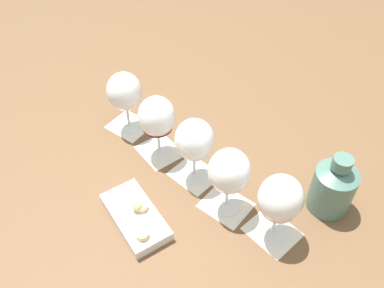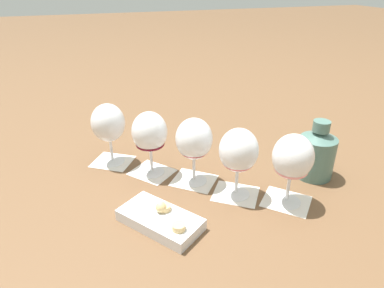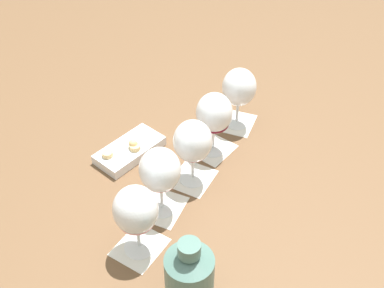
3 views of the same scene
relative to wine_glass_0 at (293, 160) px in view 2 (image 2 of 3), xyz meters
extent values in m
plane|color=brown|center=(0.18, -0.15, -0.11)|extent=(8.00, 8.00, 0.00)
cube|color=silver|center=(0.00, 0.00, -0.11)|extent=(0.14, 0.14, 0.00)
cube|color=silver|center=(0.10, -0.06, -0.11)|extent=(0.14, 0.13, 0.00)
cube|color=silver|center=(0.18, -0.15, -0.11)|extent=(0.14, 0.14, 0.00)
cube|color=silver|center=(0.27, -0.22, -0.11)|extent=(0.14, 0.14, 0.00)
cube|color=silver|center=(0.37, -0.31, -0.11)|extent=(0.14, 0.13, 0.00)
cylinder|color=white|center=(0.00, 0.00, -0.11)|extent=(0.07, 0.07, 0.01)
cylinder|color=white|center=(0.00, 0.00, -0.07)|extent=(0.01, 0.01, 0.07)
ellipsoid|color=white|center=(0.00, 0.00, 0.01)|extent=(0.09, 0.09, 0.10)
ellipsoid|color=pink|center=(0.00, 0.00, -0.02)|extent=(0.07, 0.07, 0.03)
cylinder|color=white|center=(0.10, -0.06, -0.11)|extent=(0.07, 0.07, 0.01)
cylinder|color=white|center=(0.10, -0.06, -0.07)|extent=(0.01, 0.01, 0.07)
ellipsoid|color=white|center=(0.10, -0.06, 0.01)|extent=(0.09, 0.09, 0.10)
ellipsoid|color=#CE545E|center=(0.10, -0.06, -0.02)|extent=(0.07, 0.07, 0.04)
cylinder|color=white|center=(0.18, -0.15, -0.11)|extent=(0.07, 0.07, 0.01)
cylinder|color=white|center=(0.18, -0.15, -0.07)|extent=(0.01, 0.01, 0.07)
ellipsoid|color=white|center=(0.18, -0.15, 0.01)|extent=(0.09, 0.09, 0.10)
ellipsoid|color=maroon|center=(0.18, -0.15, -0.02)|extent=(0.07, 0.07, 0.04)
cylinder|color=white|center=(0.27, -0.22, -0.11)|extent=(0.07, 0.07, 0.01)
cylinder|color=white|center=(0.27, -0.22, -0.07)|extent=(0.01, 0.01, 0.07)
ellipsoid|color=white|center=(0.27, -0.22, 0.01)|extent=(0.09, 0.09, 0.10)
ellipsoid|color=maroon|center=(0.27, -0.22, -0.03)|extent=(0.07, 0.07, 0.02)
cylinder|color=white|center=(0.37, -0.31, -0.11)|extent=(0.07, 0.07, 0.01)
cylinder|color=white|center=(0.37, -0.31, -0.07)|extent=(0.01, 0.01, 0.07)
ellipsoid|color=white|center=(0.37, -0.31, 0.01)|extent=(0.09, 0.09, 0.10)
ellipsoid|color=#460E1E|center=(0.37, -0.31, -0.02)|extent=(0.07, 0.07, 0.04)
cylinder|color=#4C7066|center=(-0.13, -0.08, -0.06)|extent=(0.09, 0.09, 0.11)
cone|color=#4C7066|center=(-0.13, -0.08, 0.01)|extent=(0.09, 0.09, 0.02)
cylinder|color=#4C7066|center=(-0.13, -0.08, 0.03)|extent=(0.04, 0.04, 0.03)
cube|color=silver|center=(0.30, -0.01, -0.10)|extent=(0.18, 0.19, 0.03)
sphere|color=#DBB775|center=(0.29, -0.02, -0.08)|extent=(0.02, 0.02, 0.02)
cylinder|color=#DBB775|center=(0.28, -0.03, -0.08)|extent=(0.03, 0.03, 0.01)
cylinder|color=#DBB775|center=(0.27, 0.04, -0.08)|extent=(0.03, 0.03, 0.01)
camera|label=1|loc=(0.14, 0.49, 0.64)|focal=38.00mm
camera|label=2|loc=(0.41, 0.55, 0.37)|focal=32.00mm
camera|label=3|loc=(-0.63, 0.02, 0.72)|focal=45.00mm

